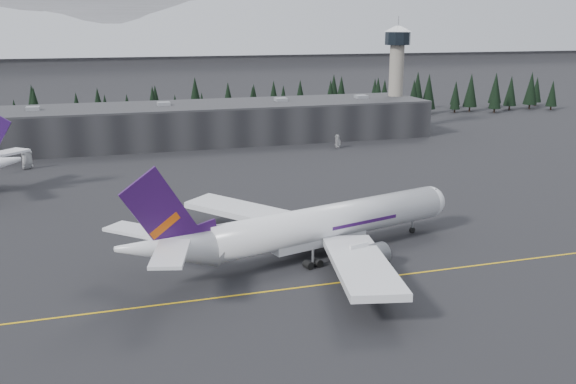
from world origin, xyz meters
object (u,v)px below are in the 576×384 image
object	(u,v)px
jet_main	(304,228)
gse_vehicle_a	(27,166)
terminal	(195,123)
control_tower	(397,66)
gse_vehicle_b	(338,146)

from	to	relation	value
jet_main	gse_vehicle_a	xyz separation A→B (m)	(-50.42, 87.32, -4.56)
terminal	control_tower	size ratio (longest dim) A/B	4.24
terminal	gse_vehicle_b	xyz separation A→B (m)	(41.68, -24.51, -5.56)
control_tower	jet_main	bearing A→B (deg)	-122.50
control_tower	gse_vehicle_a	world-z (taller)	control_tower
jet_main	gse_vehicle_b	world-z (taller)	jet_main
jet_main	gse_vehicle_a	world-z (taller)	jet_main
terminal	gse_vehicle_b	size ratio (longest dim) A/B	36.87
jet_main	gse_vehicle_b	size ratio (longest dim) A/B	14.59
control_tower	gse_vehicle_b	bearing A→B (deg)	-140.46
gse_vehicle_a	gse_vehicle_b	world-z (taller)	gse_vehicle_a
control_tower	jet_main	distance (m)	141.19
gse_vehicle_b	jet_main	bearing A→B (deg)	-28.18
control_tower	gse_vehicle_b	distance (m)	48.79
terminal	jet_main	distance (m)	115.10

